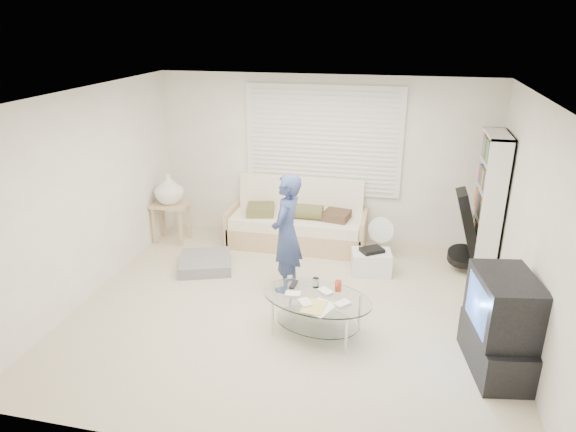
% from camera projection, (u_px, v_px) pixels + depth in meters
% --- Properties ---
extents(ground, '(5.00, 5.00, 0.00)m').
position_uv_depth(ground, '(291.00, 309.00, 6.11)').
color(ground, '#B6A88D').
rests_on(ground, ground).
extents(room_shell, '(5.02, 4.52, 2.51)m').
position_uv_depth(room_shell, '(300.00, 166.00, 5.96)').
color(room_shell, silver).
rests_on(room_shell, ground).
extents(window_blinds, '(2.32, 0.08, 1.62)m').
position_uv_depth(window_blinds, '(323.00, 141.00, 7.55)').
color(window_blinds, silver).
rests_on(window_blinds, ground).
extents(futon_sofa, '(2.06, 0.83, 1.00)m').
position_uv_depth(futon_sofa, '(297.00, 224.00, 7.76)').
color(futon_sofa, tan).
rests_on(futon_sofa, ground).
extents(grey_floor_pillow, '(0.88, 0.88, 0.16)m').
position_uv_depth(grey_floor_pillow, '(206.00, 263.00, 7.09)').
color(grey_floor_pillow, slate).
rests_on(grey_floor_pillow, ground).
extents(side_table, '(0.54, 0.44, 1.08)m').
position_uv_depth(side_table, '(169.00, 192.00, 7.71)').
color(side_table, tan).
rests_on(side_table, ground).
extents(bookshelf, '(0.30, 0.79, 1.88)m').
position_uv_depth(bookshelf, '(488.00, 203.00, 6.81)').
color(bookshelf, white).
rests_on(bookshelf, ground).
extents(guitar_case, '(0.47, 0.42, 1.12)m').
position_uv_depth(guitar_case, '(468.00, 237.00, 6.86)').
color(guitar_case, black).
rests_on(guitar_case, ground).
extents(floor_fan, '(0.38, 0.25, 0.62)m').
position_uv_depth(floor_fan, '(381.00, 234.00, 7.33)').
color(floor_fan, white).
rests_on(floor_fan, ground).
extents(storage_bin, '(0.57, 0.44, 0.36)m').
position_uv_depth(storage_bin, '(371.00, 262.00, 6.93)').
color(storage_bin, white).
rests_on(storage_bin, ground).
extents(tv_unit, '(0.64, 1.00, 1.01)m').
position_uv_depth(tv_unit, '(500.00, 325.00, 4.91)').
color(tv_unit, black).
rests_on(tv_unit, ground).
extents(coffee_table, '(1.34, 0.99, 0.57)m').
position_uv_depth(coffee_table, '(317.00, 304.00, 5.52)').
color(coffee_table, silver).
rests_on(coffee_table, ground).
extents(standing_person, '(0.44, 0.60, 1.52)m').
position_uv_depth(standing_person, '(287.00, 234.00, 6.31)').
color(standing_person, navy).
rests_on(standing_person, ground).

